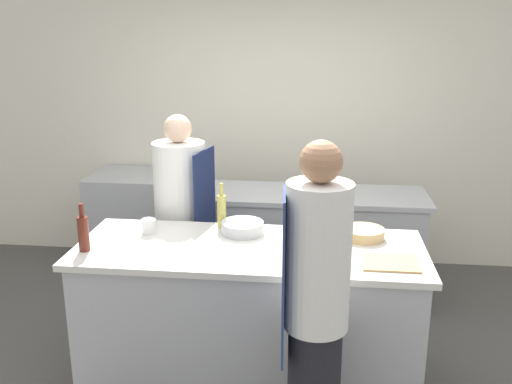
# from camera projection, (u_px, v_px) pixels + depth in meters

# --- Properties ---
(ground_plane) EXTENTS (16.00, 16.00, 0.00)m
(ground_plane) POSITION_uv_depth(u_px,v_px,m) (250.00, 378.00, 3.78)
(ground_plane) COLOR #4C4947
(wall_back) EXTENTS (8.00, 0.06, 2.80)m
(wall_back) POSITION_uv_depth(u_px,v_px,m) (277.00, 119.00, 5.43)
(wall_back) COLOR silver
(wall_back) RESTS_ON ground_plane
(prep_counter) EXTENTS (2.16, 0.84, 0.93)m
(prep_counter) POSITION_uv_depth(u_px,v_px,m) (250.00, 314.00, 3.65)
(prep_counter) COLOR #A8AAAF
(prep_counter) RESTS_ON ground_plane
(pass_counter) EXTENTS (2.16, 0.64, 0.93)m
(pass_counter) POSITION_uv_depth(u_px,v_px,m) (294.00, 245.00, 4.80)
(pass_counter) COLOR #A8AAAF
(pass_counter) RESTS_ON ground_plane
(oven_range) EXTENTS (0.74, 0.68, 0.92)m
(oven_range) POSITION_uv_depth(u_px,v_px,m) (134.00, 220.00, 5.46)
(oven_range) COLOR #A8AAAF
(oven_range) RESTS_ON ground_plane
(chef_at_prep_near) EXTENTS (0.34, 0.32, 1.75)m
(chef_at_prep_near) POSITION_uv_depth(u_px,v_px,m) (315.00, 311.00, 2.82)
(chef_at_prep_near) COLOR black
(chef_at_prep_near) RESTS_ON ground_plane
(chef_at_stove) EXTENTS (0.43, 0.41, 1.64)m
(chef_at_stove) POSITION_uv_depth(u_px,v_px,m) (182.00, 224.00, 4.27)
(chef_at_stove) COLOR black
(chef_at_stove) RESTS_ON ground_plane
(bottle_olive_oil) EXTENTS (0.06, 0.06, 0.31)m
(bottle_olive_oil) POSITION_uv_depth(u_px,v_px,m) (222.00, 210.00, 3.83)
(bottle_olive_oil) COLOR #B2A84C
(bottle_olive_oil) RESTS_ON prep_counter
(bottle_vinegar) EXTENTS (0.07, 0.07, 0.30)m
(bottle_vinegar) POSITION_uv_depth(u_px,v_px,m) (83.00, 232.00, 3.43)
(bottle_vinegar) COLOR #5B2319
(bottle_vinegar) RESTS_ON prep_counter
(bottle_wine) EXTENTS (0.09, 0.09, 0.22)m
(bottle_wine) POSITION_uv_depth(u_px,v_px,m) (292.00, 241.00, 3.37)
(bottle_wine) COLOR silver
(bottle_wine) RESTS_ON prep_counter
(bowl_mixing_large) EXTENTS (0.27, 0.27, 0.07)m
(bowl_mixing_large) POSITION_uv_depth(u_px,v_px,m) (363.00, 233.00, 3.65)
(bowl_mixing_large) COLOR tan
(bowl_mixing_large) RESTS_ON prep_counter
(bowl_prep_small) EXTENTS (0.28, 0.28, 0.08)m
(bowl_prep_small) POSITION_uv_depth(u_px,v_px,m) (242.00, 228.00, 3.74)
(bowl_prep_small) COLOR #B7BABC
(bowl_prep_small) RESTS_ON prep_counter
(bowl_ceramic_blue) EXTENTS (0.24, 0.24, 0.07)m
(bowl_ceramic_blue) POSITION_uv_depth(u_px,v_px,m) (326.00, 240.00, 3.53)
(bowl_ceramic_blue) COLOR tan
(bowl_ceramic_blue) RESTS_ON prep_counter
(cup) EXTENTS (0.09, 0.09, 0.10)m
(cup) POSITION_uv_depth(u_px,v_px,m) (149.00, 226.00, 3.74)
(cup) COLOR white
(cup) RESTS_ON prep_counter
(cutting_board) EXTENTS (0.32, 0.27, 0.01)m
(cutting_board) POSITION_uv_depth(u_px,v_px,m) (390.00, 262.00, 3.27)
(cutting_board) COLOR tan
(cutting_board) RESTS_ON prep_counter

